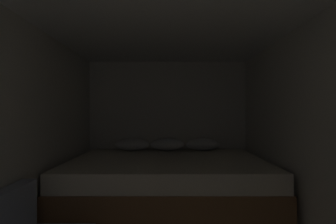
# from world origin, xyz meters

# --- Properties ---
(wall_back) EXTENTS (2.56, 0.05, 2.06)m
(wall_back) POSITION_xyz_m (0.00, 4.32, 1.03)
(wall_back) COLOR silver
(wall_back) RESTS_ON ground
(bed) EXTENTS (2.34, 1.83, 0.87)m
(bed) POSITION_xyz_m (0.00, 3.35, 0.36)
(bed) COLOR brown
(bed) RESTS_ON ground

